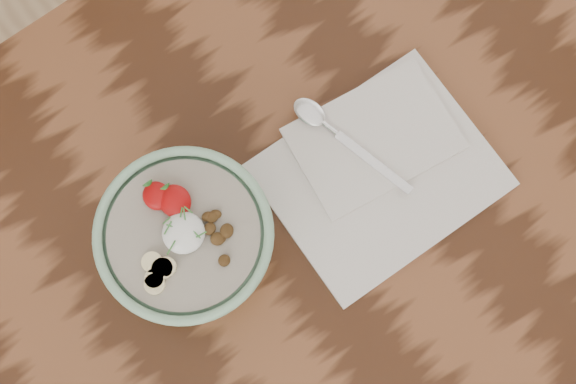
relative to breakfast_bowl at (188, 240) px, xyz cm
name	(u,v)px	position (x,y,z in cm)	size (l,w,h in cm)	color
table	(293,255)	(10.30, -7.13, -16.19)	(160.00, 90.00, 75.00)	#371C0D
breakfast_bowl	(188,240)	(0.00, 0.00, 0.00)	(20.57, 20.57, 13.36)	#85B390
napkin	(379,167)	(25.03, -5.53, -6.18)	(28.08, 23.81, 1.70)	silver
spoon	(326,125)	(22.61, 2.78, -4.79)	(6.81, 18.69, 0.98)	silver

